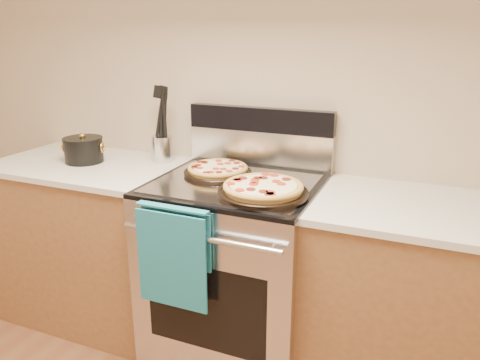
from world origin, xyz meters
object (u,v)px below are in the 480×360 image
at_px(saucepan, 84,151).
at_px(range_body, 236,273).
at_px(pepperoni_pizza_back, 218,170).
at_px(utensil_crock, 162,149).
at_px(pepperoni_pizza_front, 263,189).

bearing_deg(saucepan, range_body, -2.50).
distance_m(range_body, saucepan, 1.05).
relative_size(pepperoni_pizza_back, utensil_crock, 2.32).
height_order(range_body, utensil_crock, utensil_crock).
height_order(pepperoni_pizza_back, saucepan, saucepan).
xyz_separation_m(range_body, pepperoni_pizza_front, (0.18, -0.13, 0.50)).
relative_size(pepperoni_pizza_back, saucepan, 1.61).
bearing_deg(pepperoni_pizza_front, utensil_crock, 153.89).
relative_size(pepperoni_pizza_back, pepperoni_pizza_front, 0.85).
xyz_separation_m(pepperoni_pizza_front, saucepan, (-1.09, 0.17, 0.02)).
xyz_separation_m(pepperoni_pizza_back, pepperoni_pizza_front, (0.30, -0.19, 0.00)).
relative_size(utensil_crock, saucepan, 0.69).
distance_m(utensil_crock, saucepan, 0.42).
bearing_deg(saucepan, pepperoni_pizza_front, -8.88).
distance_m(pepperoni_pizza_front, utensil_crock, 0.79).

